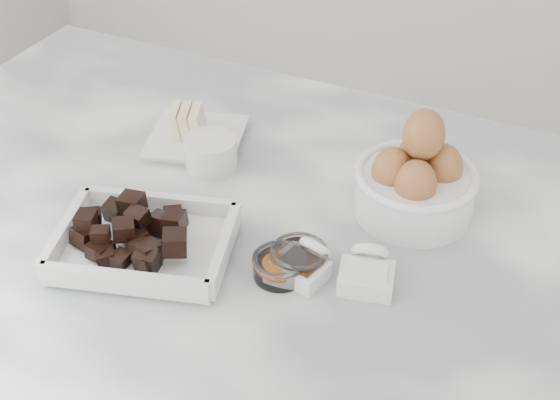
% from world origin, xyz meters
% --- Properties ---
extents(marble_slab, '(1.20, 0.80, 0.04)m').
position_xyz_m(marble_slab, '(0.00, 0.00, 0.92)').
color(marble_slab, white).
rests_on(marble_slab, cabinet).
extents(chocolate_dish, '(0.24, 0.21, 0.06)m').
position_xyz_m(chocolate_dish, '(-0.10, -0.09, 0.96)').
color(chocolate_dish, white).
rests_on(chocolate_dish, marble_slab).
extents(butter_plate, '(0.16, 0.16, 0.06)m').
position_xyz_m(butter_plate, '(-0.17, 0.15, 0.96)').
color(butter_plate, white).
rests_on(butter_plate, marble_slab).
extents(sugar_ramekin, '(0.07, 0.07, 0.04)m').
position_xyz_m(sugar_ramekin, '(-0.12, 0.11, 0.96)').
color(sugar_ramekin, white).
rests_on(sugar_ramekin, marble_slab).
extents(egg_bowl, '(0.16, 0.16, 0.15)m').
position_xyz_m(egg_bowl, '(0.16, 0.13, 0.99)').
color(egg_bowl, white).
rests_on(egg_bowl, marble_slab).
extents(honey_bowl, '(0.07, 0.07, 0.03)m').
position_xyz_m(honey_bowl, '(0.07, -0.03, 0.96)').
color(honey_bowl, white).
rests_on(honey_bowl, marble_slab).
extents(zest_bowl, '(0.07, 0.07, 0.03)m').
position_xyz_m(zest_bowl, '(0.06, -0.05, 0.96)').
color(zest_bowl, white).
rests_on(zest_bowl, marble_slab).
extents(vanilla_spoon, '(0.07, 0.08, 0.04)m').
position_xyz_m(vanilla_spoon, '(0.08, -0.04, 0.95)').
color(vanilla_spoon, white).
rests_on(vanilla_spoon, marble_slab).
extents(salt_spoon, '(0.07, 0.09, 0.05)m').
position_xyz_m(salt_spoon, '(0.15, -0.02, 0.96)').
color(salt_spoon, white).
rests_on(salt_spoon, marble_slab).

